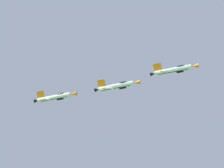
{
  "coord_description": "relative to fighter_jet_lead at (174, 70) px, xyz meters",
  "views": [
    {
      "loc": [
        5.21,
        -1.3,
        1.62
      ],
      "look_at": [
        14.67,
        111.79,
        93.7
      ],
      "focal_mm": 69.45,
      "sensor_mm": 36.0,
      "label": 1
    }
  ],
  "objects": [
    {
      "name": "fighter_jet_lead",
      "position": [
        0.0,
        0.0,
        0.0
      ],
      "size": [
        15.35,
        9.06,
        6.42
      ],
      "rotation": [
        0.0,
        0.68,
        4.34
      ],
      "color": "white"
    },
    {
      "name": "fighter_jet_left_wing",
      "position": [
        -17.86,
        8.53,
        -1.11
      ],
      "size": [
        15.35,
        8.92,
        6.8
      ],
      "rotation": [
        0.0,
        0.73,
        4.34
      ],
      "color": "white"
    },
    {
      "name": "fighter_jet_right_wing",
      "position": [
        -38.87,
        17.97,
        -0.02
      ],
      "size": [
        15.35,
        9.02,
        6.54
      ],
      "rotation": [
        0.0,
        0.69,
        4.34
      ],
      "color": "white"
    }
  ]
}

